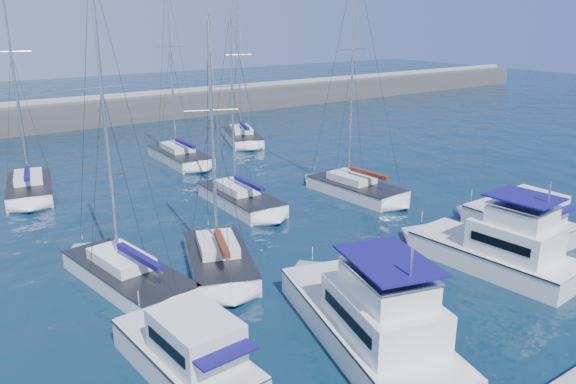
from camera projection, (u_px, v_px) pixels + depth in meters
ground at (405, 273)px, 29.20m from camera, size 220.00×220.00×0.00m
breakwater at (96, 115)px, 69.45m from camera, size 160.00×6.00×4.45m
motor_yacht_port_outer at (189, 356)px, 20.51m from camera, size 3.23×7.20×3.20m
motor_yacht_port_inner at (372, 322)px, 22.39m from camera, size 6.28×11.10×4.69m
motor_yacht_stbd_inner at (501, 250)px, 29.31m from camera, size 4.20×8.88×4.69m
motor_yacht_stbd_outer at (524, 220)px, 34.12m from camera, size 2.74×6.61×3.20m
sailboat_mid_a at (127, 275)px, 27.87m from camera, size 4.29×8.74×15.52m
sailboat_mid_b at (219, 260)px, 29.56m from camera, size 5.32×7.78×13.29m
sailboat_mid_c at (240, 199)px, 39.49m from camera, size 3.18×8.04×13.26m
sailboat_mid_d at (355, 188)px, 41.86m from camera, size 3.74×7.96×17.02m
sailboat_back_a at (30, 187)px, 41.94m from camera, size 4.57×8.23×16.72m
sailboat_back_b at (180, 156)px, 51.51m from camera, size 3.37×8.39×16.45m
sailboat_back_c at (242, 137)px, 59.62m from camera, size 5.61×8.62×14.37m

